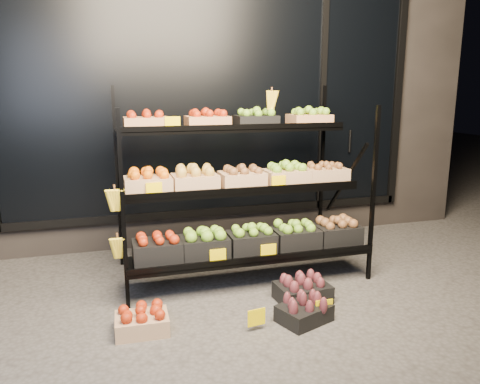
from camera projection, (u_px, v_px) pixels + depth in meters
name	position (u px, v px, depth m)	size (l,w,h in m)	color
ground	(264.00, 302.00, 3.64)	(24.00, 24.00, 0.00)	#514F4C
building	(196.00, 79.00, 5.69)	(6.00, 2.08, 3.50)	#2D2826
display_rack	(242.00, 188.00, 4.03)	(2.18, 1.02, 1.73)	black
tag_floor_a	(256.00, 323.00, 3.20)	(0.13, 0.01, 0.12)	#FFD900
tag_floor_b	(324.00, 313.00, 3.34)	(0.13, 0.01, 0.12)	#FFD900
floor_crate_left	(142.00, 320.00, 3.18)	(0.36, 0.27, 0.19)	tan
floor_crate_midleft	(304.00, 310.00, 3.33)	(0.42, 0.37, 0.19)	black
floor_crate_right	(303.00, 289.00, 3.65)	(0.42, 0.32, 0.20)	black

